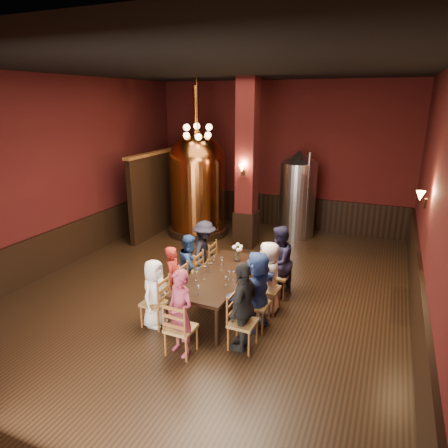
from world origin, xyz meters
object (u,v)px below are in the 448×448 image
at_px(person_2, 190,265).
at_px(steel_vessel, 298,194).
at_px(dining_table, 221,277).
at_px(copper_kettle, 197,183).
at_px(person_0, 155,293).
at_px(person_1, 174,278).
at_px(rose_vase, 237,250).

xyz_separation_m(person_2, steel_vessel, (1.17, 4.61, 0.62)).
height_order(dining_table, copper_kettle, copper_kettle).
xyz_separation_m(person_0, steel_vessel, (1.19, 5.94, 0.65)).
bearing_deg(person_2, copper_kettle, 16.02).
distance_m(person_1, person_2, 0.66).
relative_size(person_2, rose_vase, 3.47).
relative_size(steel_vessel, rose_vase, 6.73).
xyz_separation_m(person_0, rose_vase, (0.92, 1.71, 0.37)).
bearing_deg(steel_vessel, person_2, -104.19).
distance_m(copper_kettle, steel_vessel, 2.98).
bearing_deg(copper_kettle, dining_table, -58.25).
xyz_separation_m(person_1, steel_vessel, (1.18, 5.27, 0.64)).
distance_m(person_1, rose_vase, 1.43).
height_order(copper_kettle, rose_vase, copper_kettle).
bearing_deg(person_0, rose_vase, -28.06).
bearing_deg(dining_table, person_0, -130.36).
bearing_deg(person_0, dining_table, -41.18).
relative_size(person_0, copper_kettle, 0.29).
height_order(dining_table, person_2, person_2).
relative_size(dining_table, person_2, 1.83).
bearing_deg(person_2, person_1, 170.77).
relative_size(person_1, person_2, 0.97).
relative_size(person_0, person_2, 0.96).
distance_m(person_0, rose_vase, 1.98).
distance_m(person_1, copper_kettle, 4.73).
relative_size(dining_table, person_1, 1.88).
height_order(dining_table, person_1, person_1).
distance_m(person_0, person_2, 1.33).
height_order(copper_kettle, steel_vessel, copper_kettle).
xyz_separation_m(person_1, rose_vase, (0.91, 1.04, 0.36)).
bearing_deg(person_1, dining_table, -75.78).
bearing_deg(copper_kettle, person_0, -72.04).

